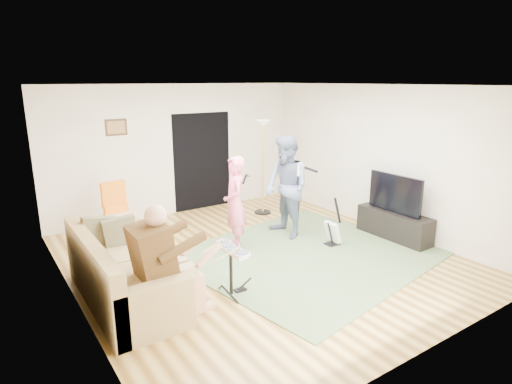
# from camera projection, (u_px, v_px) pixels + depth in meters

# --- Properties ---
(floor) EXTENTS (6.00, 6.00, 0.00)m
(floor) POSITION_uv_depth(u_px,v_px,m) (259.00, 258.00, 6.89)
(floor) COLOR brown
(floor) RESTS_ON ground
(walls) EXTENTS (5.50, 6.00, 2.70)m
(walls) POSITION_uv_depth(u_px,v_px,m) (259.00, 176.00, 6.55)
(walls) COLOR silver
(walls) RESTS_ON floor
(ceiling) EXTENTS (6.00, 6.00, 0.00)m
(ceiling) POSITION_uv_depth(u_px,v_px,m) (259.00, 85.00, 6.20)
(ceiling) COLOR white
(ceiling) RESTS_ON walls
(window_blinds) EXTENTS (0.00, 2.05, 2.05)m
(window_blinds) POSITION_uv_depth(u_px,v_px,m) (63.00, 185.00, 5.17)
(window_blinds) COLOR brown
(window_blinds) RESTS_ON walls
(doorway) EXTENTS (2.10, 0.00, 2.10)m
(doorway) POSITION_uv_depth(u_px,v_px,m) (202.00, 161.00, 9.31)
(doorway) COLOR black
(doorway) RESTS_ON walls
(picture_frame) EXTENTS (0.42, 0.03, 0.32)m
(picture_frame) POSITION_uv_depth(u_px,v_px,m) (116.00, 127.00, 8.12)
(picture_frame) COLOR #3F2314
(picture_frame) RESTS_ON walls
(area_rug) EXTENTS (4.18, 3.86, 0.02)m
(area_rug) POSITION_uv_depth(u_px,v_px,m) (307.00, 255.00, 6.98)
(area_rug) COLOR #4E683F
(area_rug) RESTS_ON floor
(sofa) EXTENTS (0.92, 2.23, 0.90)m
(sofa) POSITION_uv_depth(u_px,v_px,m) (117.00, 280.00, 5.45)
(sofa) COLOR #A68853
(sofa) RESTS_ON floor
(drummer) EXTENTS (0.92, 0.51, 1.41)m
(drummer) POSITION_uv_depth(u_px,v_px,m) (169.00, 273.00, 5.10)
(drummer) COLOR #4E3315
(drummer) RESTS_ON sofa
(drum_kit) EXTENTS (0.38, 0.68, 0.70)m
(drum_kit) POSITION_uv_depth(u_px,v_px,m) (231.00, 274.00, 5.63)
(drum_kit) COLOR black
(drum_kit) RESTS_ON floor
(singer) EXTENTS (0.54, 0.67, 1.58)m
(singer) POSITION_uv_depth(u_px,v_px,m) (235.00, 204.00, 7.08)
(singer) COLOR pink
(singer) RESTS_ON floor
(microphone) EXTENTS (0.06, 0.06, 0.24)m
(microphone) POSITION_uv_depth(u_px,v_px,m) (245.00, 179.00, 7.09)
(microphone) COLOR black
(microphone) RESTS_ON singer
(guitarist) EXTENTS (0.73, 0.92, 1.85)m
(guitarist) POSITION_uv_depth(u_px,v_px,m) (286.00, 187.00, 7.61)
(guitarist) COLOR slate
(guitarist) RESTS_ON floor
(guitar_held) EXTENTS (0.21, 0.61, 0.26)m
(guitar_held) POSITION_uv_depth(u_px,v_px,m) (295.00, 168.00, 7.63)
(guitar_held) COLOR silver
(guitar_held) RESTS_ON guitarist
(guitar_spare) EXTENTS (0.31, 0.27, 0.85)m
(guitar_spare) POSITION_uv_depth(u_px,v_px,m) (333.00, 232.00, 7.36)
(guitar_spare) COLOR black
(guitar_spare) RESTS_ON floor
(torchiere_lamp) EXTENTS (0.35, 0.35, 1.98)m
(torchiere_lamp) POSITION_uv_depth(u_px,v_px,m) (263.00, 150.00, 8.86)
(torchiere_lamp) COLOR black
(torchiere_lamp) RESTS_ON floor
(dining_chair) EXTENTS (0.49, 0.51, 1.06)m
(dining_chair) POSITION_uv_depth(u_px,v_px,m) (120.00, 221.00, 7.51)
(dining_chair) COLOR #CFB187
(dining_chair) RESTS_ON floor
(tv_cabinet) EXTENTS (0.40, 1.40, 0.50)m
(tv_cabinet) POSITION_uv_depth(u_px,v_px,m) (394.00, 225.00, 7.67)
(tv_cabinet) COLOR black
(tv_cabinet) RESTS_ON floor
(television) EXTENTS (0.06, 1.07, 0.67)m
(television) POSITION_uv_depth(u_px,v_px,m) (395.00, 193.00, 7.49)
(television) COLOR black
(television) RESTS_ON tv_cabinet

